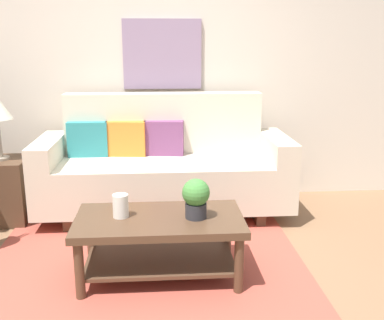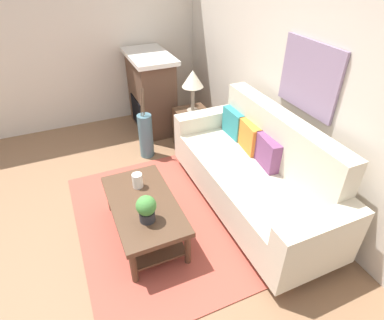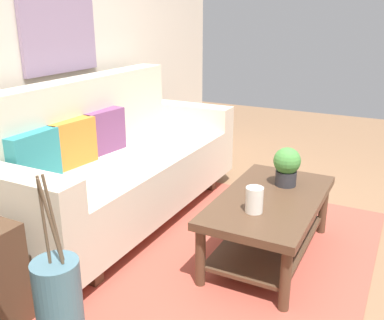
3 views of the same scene
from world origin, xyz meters
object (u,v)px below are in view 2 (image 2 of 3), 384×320
Objects in this scene: throw_pillow_teal at (234,123)px; coffee_table at (144,211)px; tabletop_vase at (137,181)px; table_lamp at (193,80)px; throw_pillow_plum at (268,152)px; framed_painting at (309,77)px; fireplace at (151,92)px; potted_plant_tabletop at (146,208)px; side_table at (193,129)px; throw_pillow_orange at (250,137)px; couch at (255,174)px; floor_vase at (146,136)px.

throw_pillow_teal is 0.33× the size of coffee_table.
tabletop_vase is 1.63m from table_lamp.
framed_painting is (0.00, 0.34, 0.75)m from throw_pillow_plum.
coffee_table is at bearing -19.80° from fireplace.
potted_plant_tabletop is 0.47× the size of side_table.
throw_pillow_teal is 1.00× the size of throw_pillow_plum.
framed_painting is at bearing 96.25° from potted_plant_tabletop.
framed_painting reaches higher than fireplace.
throw_pillow_orange is 1.13m from table_lamp.
tabletop_vase is (0.39, -1.31, -0.17)m from throw_pillow_teal.
couch is 1.10m from framed_painting.
coffee_table is 0.95× the size of fireplace.
fireplace is at bearing -157.23° from table_lamp.
coffee_table is at bearing -64.29° from throw_pillow_teal.
throw_pillow_teal is at bearing 122.87° from potted_plant_tabletop.
potted_plant_tabletop is at bearing -5.91° from tabletop_vase.
throw_pillow_plum reaches higher than floor_vase.
floor_vase is at bearing 160.04° from tabletop_vase.
table_lamp is 0.96m from floor_vase.
throw_pillow_orange is at bearing 91.97° from tabletop_vase.
couch is 6.19× the size of throw_pillow_teal.
couch is at bearing -19.89° from throw_pillow_orange.
table_lamp reaches higher than throw_pillow_teal.
fireplace reaches higher than throw_pillow_teal.
framed_painting is (0.35, 0.34, 0.75)m from throw_pillow_orange.
table_lamp is at bearing -162.75° from throw_pillow_teal.
throw_pillow_teal is (-0.69, 0.13, 0.25)m from couch.
fireplace reaches higher than table_lamp.
side_table is 0.48× the size of fireplace.
throw_pillow_orange is at bearing 102.48° from coffee_table.
couch is 3.63× the size of floor_vase.
throw_pillow_orange reaches higher than side_table.
fireplace is (-2.21, -0.43, 0.16)m from couch.
table_lamp reaches higher than throw_pillow_orange.
tabletop_vase is at bearing -104.27° from couch.
coffee_table is 1.89m from table_lamp.
floor_vase is at bearing -152.07° from couch.
table_lamp reaches higher than floor_vase.
coffee_table is 2.01m from framed_painting.
tabletop_vase is at bearing -19.96° from floor_vase.
floor_vase is at bearing -23.98° from fireplace.
framed_painting is at bearing 26.15° from throw_pillow_teal.
framed_painting reaches higher than throw_pillow_teal.
throw_pillow_plum reaches higher than tabletop_vase.
potted_plant_tabletop is at bearing -82.21° from throw_pillow_plum.
throw_pillow_teal and throw_pillow_orange have the same top height.
throw_pillow_orange is at bearing 0.00° from throw_pillow_teal.
table_lamp is 0.96m from fireplace.
floor_vase reaches higher than side_table.
couch is 1.23m from tabletop_vase.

